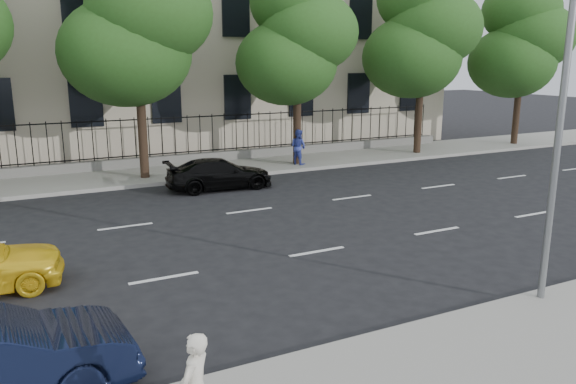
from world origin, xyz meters
name	(u,v)px	position (x,y,z in m)	size (l,w,h in m)	color
ground	(373,286)	(0.00, 0.00, 0.00)	(120.00, 120.00, 0.00)	black
near_sidewalk	(520,371)	(0.00, -4.00, 0.07)	(60.00, 4.00, 0.15)	gray
far_sidewalk	(187,171)	(0.00, 14.00, 0.07)	(60.00, 4.00, 0.15)	gray
lane_markings	(279,229)	(0.00, 4.75, 0.01)	(49.60, 4.62, 0.01)	silver
iron_fence	(176,153)	(0.00, 15.70, 0.65)	(30.00, 0.50, 2.20)	slate
street_light	(544,44)	(2.50, -1.77, 5.15)	(0.25, 3.32, 8.05)	slate
tree_c	(136,18)	(-1.96, 13.36, 6.41)	(5.89, 5.50, 9.80)	#382619
tree_d	(296,36)	(5.04, 13.36, 5.84)	(5.34, 4.94, 8.84)	#382619
tree_e	(422,31)	(12.04, 13.36, 6.20)	(5.71, 5.31, 9.46)	#382619
tree_f	(521,40)	(19.04, 13.36, 5.88)	(5.52, 5.12, 9.01)	#382619
black_sedan	(219,174)	(0.23, 10.45, 0.59)	(1.65, 4.06, 1.18)	black
pedestrian_far	(298,147)	(4.94, 12.96, 0.95)	(0.78, 0.61, 1.60)	#333F9B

